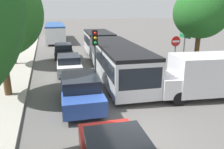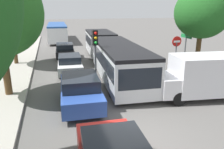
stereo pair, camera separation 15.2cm
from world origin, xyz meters
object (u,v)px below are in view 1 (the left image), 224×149
object	(u,v)px
queued_car_black	(64,51)
no_entry_sign	(175,50)
queued_car_white	(69,64)
direction_sign_post	(185,37)
articulated_bus	(108,50)
traffic_light	(95,45)
white_van	(206,75)
city_bus_rear	(55,31)
queued_car_blue	(80,90)
tree_right_near	(201,13)

from	to	relation	value
queued_car_black	no_entry_sign	size ratio (longest dim) A/B	1.44
queued_car_white	direction_sign_post	world-z (taller)	direction_sign_post
articulated_bus	traffic_light	size ratio (longest dim) A/B	4.79
direction_sign_post	white_van	bearing A→B (deg)	69.87
city_bus_rear	white_van	world-z (taller)	city_bus_rear
queued_car_blue	queued_car_black	bearing A→B (deg)	2.83
city_bus_rear	queued_car_black	size ratio (longest dim) A/B	2.83
queued_car_blue	white_van	xyz separation A→B (m)	(6.61, -0.92, 0.47)
queued_car_blue	queued_car_black	distance (m)	11.43
direction_sign_post	city_bus_rear	bearing A→B (deg)	-63.81
articulated_bus	tree_right_near	world-z (taller)	tree_right_near
queued_car_blue	articulated_bus	bearing A→B (deg)	-22.75
no_entry_sign	tree_right_near	xyz separation A→B (m)	(2.02, 0.30, 2.48)
no_entry_sign	tree_right_near	distance (m)	3.21
queued_car_blue	queued_car_white	size ratio (longest dim) A/B	1.11
queued_car_white	direction_sign_post	bearing A→B (deg)	-95.83
city_bus_rear	queued_car_white	xyz separation A→B (m)	(0.13, -18.35, -0.72)
articulated_bus	no_entry_sign	world-z (taller)	no_entry_sign
articulated_bus	traffic_light	xyz separation A→B (m)	(-1.94, -4.03, 1.12)
queued_car_white	traffic_light	bearing A→B (deg)	-153.13
queued_car_blue	traffic_light	bearing A→B (deg)	-23.19
queued_car_black	direction_sign_post	bearing A→B (deg)	-125.86
city_bus_rear	direction_sign_post	distance (m)	21.68
articulated_bus	queued_car_black	distance (m)	5.71
traffic_light	white_van	bearing A→B (deg)	49.11
traffic_light	no_entry_sign	size ratio (longest dim) A/B	1.21
tree_right_near	traffic_light	bearing A→B (deg)	-175.82
articulated_bus	direction_sign_post	xyz separation A→B (m)	(5.47, -2.38, 1.18)
traffic_light	city_bus_rear	bearing A→B (deg)	177.79
queued_car_black	white_van	distance (m)	13.97
queued_car_white	tree_right_near	bearing A→B (deg)	-101.99
queued_car_black	queued_car_blue	bearing A→B (deg)	-177.17
traffic_light	articulated_bus	bearing A→B (deg)	148.17
articulated_bus	no_entry_sign	xyz separation A→B (m)	(3.81, -3.76, 0.49)
city_bus_rear	queued_car_black	xyz separation A→B (m)	(0.19, -12.70, -0.72)
queued_car_blue	white_van	bearing A→B (deg)	-94.68
direction_sign_post	no_entry_sign	bearing A→B (deg)	41.80
queued_car_white	white_van	distance (m)	9.40
no_entry_sign	traffic_light	bearing A→B (deg)	-87.31
queued_car_blue	tree_right_near	world-z (taller)	tree_right_near
queued_car_black	traffic_light	world-z (taller)	traffic_light
no_entry_sign	direction_sign_post	size ratio (longest dim) A/B	0.78
queued_car_white	traffic_light	size ratio (longest dim) A/B	1.19
queued_car_blue	direction_sign_post	size ratio (longest dim) A/B	1.25
queued_car_white	tree_right_near	distance (m)	10.12
city_bus_rear	direction_sign_post	xyz separation A→B (m)	(8.87, -19.75, 1.15)
queued_car_white	queued_car_black	xyz separation A→B (m)	(0.06, 5.66, -0.00)
queued_car_blue	no_entry_sign	xyz separation A→B (m)	(7.10, 2.99, 1.10)
articulated_bus	white_van	xyz separation A→B (m)	(3.31, -7.67, -0.14)
city_bus_rear	white_van	distance (m)	25.93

